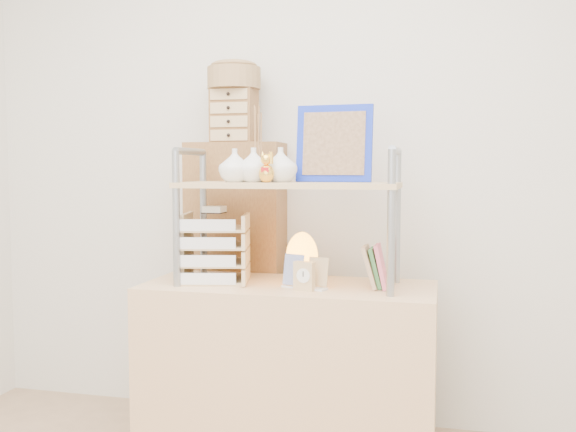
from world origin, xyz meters
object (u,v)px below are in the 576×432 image
desk (288,373)px  letter_tray (215,252)px  salt_lamp (302,257)px  cabinet (237,283)px

desk → letter_tray: bearing=-177.3°
letter_tray → salt_lamp: 0.37m
desk → cabinet: 0.59m
desk → cabinet: (-0.35, 0.37, 0.30)m
desk → cabinet: size_ratio=0.89×
desk → letter_tray: 0.59m
cabinet → letter_tray: 0.44m
desk → letter_tray: size_ratio=3.72×
cabinet → letter_tray: size_ratio=4.19×
salt_lamp → cabinet: bearing=140.0°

